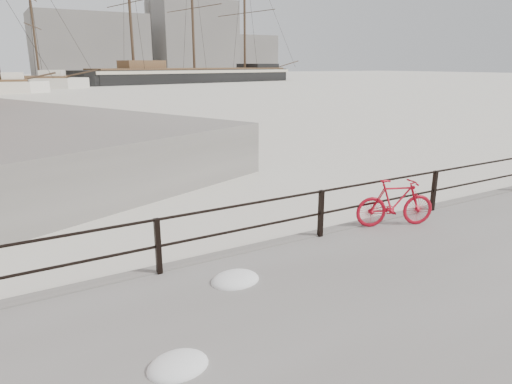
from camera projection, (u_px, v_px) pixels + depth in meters
name	position (u px, v px, depth m)	size (l,w,h in m)	color
ground	(425.00, 222.00, 11.53)	(400.00, 400.00, 0.00)	white
guardrail	(434.00, 191.00, 11.17)	(28.00, 0.10, 1.00)	black
bicycle	(395.00, 203.00, 10.08)	(1.78, 0.27, 1.07)	#AA0B1C
barque_black	(195.00, 82.00, 98.77)	(61.86, 20.24, 34.87)	black
industrial_west	(90.00, 46.00, 135.06)	(32.00, 18.00, 18.00)	gray
industrial_mid	(193.00, 39.00, 155.46)	(26.00, 20.00, 24.00)	gray
industrial_east	(244.00, 55.00, 172.17)	(20.00, 16.00, 14.00)	gray
smokestack	(149.00, 7.00, 150.57)	(2.80, 2.80, 44.00)	gray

